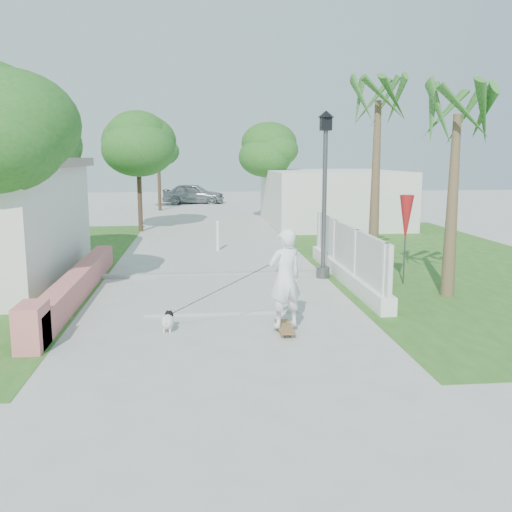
{
  "coord_description": "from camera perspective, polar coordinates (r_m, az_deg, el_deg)",
  "views": [
    {
      "loc": [
        -0.45,
        -9.45,
        3.25
      ],
      "look_at": [
        0.8,
        2.82,
        1.1
      ],
      "focal_mm": 40.0,
      "sensor_mm": 36.0,
      "label": 1
    }
  ],
  "objects": [
    {
      "name": "palm_near",
      "position": [
        13.95,
        19.45,
        12.23
      ],
      "size": [
        1.8,
        1.8,
        4.7
      ],
      "color": "brown",
      "rests_on": "ground"
    },
    {
      "name": "ground",
      "position": [
        10.0,
        -2.95,
        -9.08
      ],
      "size": [
        90.0,
        90.0,
        0.0
      ],
      "primitive_type": "plane",
      "color": "#B7B7B2",
      "rests_on": "ground"
    },
    {
      "name": "patio_umbrella",
      "position": [
        14.99,
        14.77,
        3.57
      ],
      "size": [
        0.36,
        0.36,
        2.3
      ],
      "color": "#59595E",
      "rests_on": "ground"
    },
    {
      "name": "tree_left_mid",
      "position": [
        18.63,
        -21.81,
        9.95
      ],
      "size": [
        3.2,
        3.2,
        4.85
      ],
      "color": "#4C3826",
      "rests_on": "ground"
    },
    {
      "name": "curb",
      "position": [
        15.78,
        -4.04,
        -1.84
      ],
      "size": [
        6.5,
        0.25,
        0.1
      ],
      "primitive_type": "cube",
      "color": "#999993",
      "rests_on": "ground"
    },
    {
      "name": "skateboarder",
      "position": [
        10.64,
        -0.93,
        -2.94
      ],
      "size": [
        2.58,
        0.99,
        1.96
      ],
      "rotation": [
        0.0,
        0.0,
        3.52
      ],
      "color": "olive",
      "rests_on": "ground"
    },
    {
      "name": "parked_car",
      "position": [
        40.13,
        -6.27,
        6.21
      ],
      "size": [
        4.46,
        2.35,
        1.45
      ],
      "primitive_type": "imported",
      "rotation": [
        0.0,
        0.0,
        1.42
      ],
      "color": "#999BA0",
      "rests_on": "ground"
    },
    {
      "name": "dog",
      "position": [
        10.92,
        -8.81,
        -6.41
      ],
      "size": [
        0.29,
        0.56,
        0.38
      ],
      "rotation": [
        0.0,
        0.0,
        -0.1
      ],
      "color": "white",
      "rests_on": "ground"
    },
    {
      "name": "lattice_fence",
      "position": [
        15.2,
        8.97,
        -0.49
      ],
      "size": [
        0.35,
        7.0,
        1.5
      ],
      "color": "white",
      "rests_on": "ground"
    },
    {
      "name": "pink_wall",
      "position": [
        13.63,
        -17.75,
        -3.04
      ],
      "size": [
        0.45,
        8.2,
        0.8
      ],
      "color": "#CD7169",
      "rests_on": "ground"
    },
    {
      "name": "tree_path_left",
      "position": [
        25.56,
        -11.69,
        10.96
      ],
      "size": [
        3.4,
        3.4,
        5.23
      ],
      "color": "#4C3826",
      "rests_on": "ground"
    },
    {
      "name": "tree_path_far",
      "position": [
        35.51,
        -9.72,
        10.66
      ],
      "size": [
        3.2,
        3.2,
        5.17
      ],
      "color": "#4C3826",
      "rests_on": "ground"
    },
    {
      "name": "bollard",
      "position": [
        19.64,
        -3.85,
        2.06
      ],
      "size": [
        0.14,
        0.14,
        1.09
      ],
      "color": "white",
      "rests_on": "ground"
    },
    {
      "name": "building_right",
      "position": [
        28.27,
        7.45,
        5.84
      ],
      "size": [
        6.0,
        8.0,
        2.6
      ],
      "primitive_type": "cube",
      "color": "silver",
      "rests_on": "ground"
    },
    {
      "name": "grass_right",
      "position": [
        19.25,
        17.07,
        -0.26
      ],
      "size": [
        8.0,
        20.0,
        0.01
      ],
      "primitive_type": "cube",
      "color": "#2F5B1C",
      "rests_on": "ground"
    },
    {
      "name": "tree_left_near",
      "position": [
        13.08,
        -24.26,
        11.54
      ],
      "size": [
        3.6,
        3.6,
        5.28
      ],
      "color": "#4C3826",
      "rests_on": "ground"
    },
    {
      "name": "palm_far",
      "position": [
        16.78,
        12.1,
        13.89
      ],
      "size": [
        1.8,
        1.8,
        5.3
      ],
      "color": "brown",
      "rests_on": "ground"
    },
    {
      "name": "street_lamp",
      "position": [
        15.34,
        6.87,
        6.74
      ],
      "size": [
        0.44,
        0.44,
        4.44
      ],
      "color": "#59595E",
      "rests_on": "ground"
    },
    {
      "name": "path_strip",
      "position": [
        29.63,
        -4.9,
        3.6
      ],
      "size": [
        3.2,
        36.0,
        0.06
      ],
      "primitive_type": "cube",
      "color": "#B7B7B2",
      "rests_on": "ground"
    },
    {
      "name": "tree_path_right",
      "position": [
        29.66,
        1.34,
        10.35
      ],
      "size": [
        3.0,
        3.0,
        4.79
      ],
      "color": "#4C3826",
      "rests_on": "ground"
    }
  ]
}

